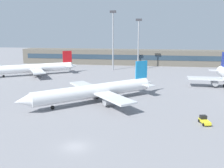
{
  "coord_description": "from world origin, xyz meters",
  "views": [
    {
      "loc": [
        12.73,
        -39.7,
        20.65
      ],
      "look_at": [
        0.66,
        40.0,
        3.0
      ],
      "focal_mm": 39.57,
      "sensor_mm": 36.0,
      "label": 1
    }
  ],
  "objects_px": {
    "floodlight_tower_east": "(138,41)",
    "airplane_near": "(94,91)",
    "floodlight_tower_west": "(113,37)",
    "airplane_far": "(32,68)",
    "baggage_tug_yellow": "(204,120)"
  },
  "relations": [
    {
      "from": "airplane_far",
      "to": "baggage_tug_yellow",
      "type": "distance_m",
      "value": 84.32
    },
    {
      "from": "baggage_tug_yellow",
      "to": "floodlight_tower_west",
      "type": "xyz_separation_m",
      "value": [
        -31.52,
        72.67,
        16.45
      ]
    },
    {
      "from": "floodlight_tower_east",
      "to": "airplane_near",
      "type": "bearing_deg",
      "value": -98.59
    },
    {
      "from": "airplane_far",
      "to": "floodlight_tower_east",
      "type": "xyz_separation_m",
      "value": [
        47.94,
        24.48,
        11.95
      ]
    },
    {
      "from": "floodlight_tower_west",
      "to": "floodlight_tower_east",
      "type": "height_order",
      "value": "floodlight_tower_west"
    },
    {
      "from": "airplane_far",
      "to": "baggage_tug_yellow",
      "type": "bearing_deg",
      "value": -37.88
    },
    {
      "from": "airplane_far",
      "to": "floodlight_tower_east",
      "type": "bearing_deg",
      "value": 27.05
    },
    {
      "from": "airplane_near",
      "to": "floodlight_tower_east",
      "type": "height_order",
      "value": "floodlight_tower_east"
    },
    {
      "from": "airplane_near",
      "to": "baggage_tug_yellow",
      "type": "bearing_deg",
      "value": -24.76
    },
    {
      "from": "floodlight_tower_east",
      "to": "floodlight_tower_west",
      "type": "bearing_deg",
      "value": -164.63
    },
    {
      "from": "airplane_near",
      "to": "floodlight_tower_west",
      "type": "xyz_separation_m",
      "value": [
        -3.38,
        59.69,
        13.89
      ]
    },
    {
      "from": "floodlight_tower_west",
      "to": "baggage_tug_yellow",
      "type": "bearing_deg",
      "value": -66.55
    },
    {
      "from": "floodlight_tower_east",
      "to": "airplane_far",
      "type": "bearing_deg",
      "value": -152.95
    },
    {
      "from": "baggage_tug_yellow",
      "to": "floodlight_tower_east",
      "type": "relative_size",
      "value": 0.15
    },
    {
      "from": "airplane_near",
      "to": "floodlight_tower_west",
      "type": "bearing_deg",
      "value": 93.24
    }
  ]
}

